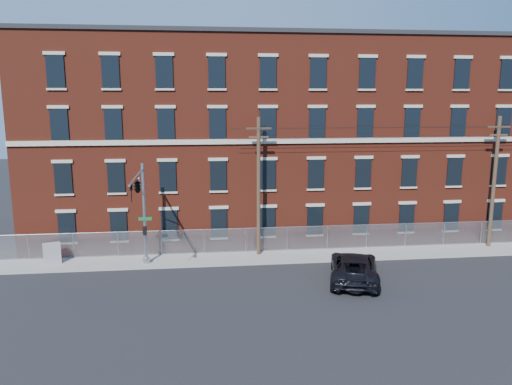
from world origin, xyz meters
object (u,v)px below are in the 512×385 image
object	(u,v)px
pickup_truck	(354,267)
utility_cabinet	(52,253)
utility_pole_near	(259,184)
traffic_signal_mast	(139,195)

from	to	relation	value
pickup_truck	utility_cabinet	xyz separation A→B (m)	(-19.89, 5.24, -0.03)
utility_pole_near	utility_cabinet	world-z (taller)	utility_pole_near
traffic_signal_mast	utility_cabinet	world-z (taller)	traffic_signal_mast
utility_pole_near	pickup_truck	xyz separation A→B (m)	(5.41, -5.68, -4.47)
utility_pole_near	traffic_signal_mast	bearing A→B (deg)	-156.86
utility_pole_near	pickup_truck	distance (m)	9.03
traffic_signal_mast	utility_cabinet	bearing A→B (deg)	155.32
pickup_truck	utility_cabinet	world-z (taller)	pickup_truck
utility_pole_near	utility_cabinet	size ratio (longest dim) A/B	6.96
traffic_signal_mast	pickup_truck	xyz separation A→B (m)	(13.41, -2.27, -4.52)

